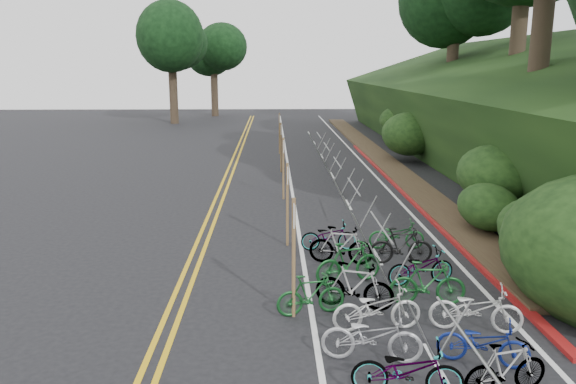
% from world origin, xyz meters
% --- Properties ---
extents(ground, '(120.00, 120.00, 0.00)m').
position_xyz_m(ground, '(0.00, 0.00, 0.00)').
color(ground, black).
rests_on(ground, ground).
extents(road_markings, '(7.47, 80.00, 0.01)m').
position_xyz_m(road_markings, '(0.63, 10.10, 0.00)').
color(road_markings, gold).
rests_on(road_markings, ground).
extents(red_curb, '(0.25, 28.00, 0.10)m').
position_xyz_m(red_curb, '(5.70, 12.00, 0.05)').
color(red_curb, maroon).
rests_on(red_curb, ground).
extents(embankment, '(14.30, 48.14, 9.11)m').
position_xyz_m(embankment, '(12.96, 19.04, 2.57)').
color(embankment, black).
rests_on(embankment, ground).
extents(bike_rack_front, '(1.18, 3.12, 1.24)m').
position_xyz_m(bike_rack_front, '(3.09, -3.37, 0.91)').
color(bike_rack_front, gray).
rests_on(bike_rack_front, ground).
extents(bike_racks_rest, '(1.14, 23.00, 1.17)m').
position_xyz_m(bike_racks_rest, '(3.00, 13.00, 0.85)').
color(bike_racks_rest, gray).
rests_on(bike_racks_rest, ground).
extents(signpost_near, '(0.08, 0.40, 2.61)m').
position_xyz_m(signpost_near, '(0.60, 0.10, 1.49)').
color(signpost_near, brown).
rests_on(signpost_near, ground).
extents(signposts_rest, '(0.08, 18.40, 2.50)m').
position_xyz_m(signposts_rest, '(0.60, 14.00, 1.43)').
color(signposts_rest, brown).
rests_on(signposts_rest, ground).
extents(bike_front, '(0.76, 1.58, 0.92)m').
position_xyz_m(bike_front, '(0.98, 0.18, 0.46)').
color(bike_front, '#144C1E').
rests_on(bike_front, ground).
extents(bike_valet, '(3.30, 9.30, 1.07)m').
position_xyz_m(bike_valet, '(2.89, 0.60, 0.48)').
color(bike_valet, slate).
rests_on(bike_valet, ground).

